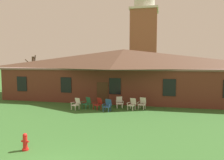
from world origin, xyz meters
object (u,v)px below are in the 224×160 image
(lawn_chair_right_end, at_px, (119,102))
(fire_hydrant, at_px, (25,142))
(lawn_chair_under_eave, at_px, (142,103))
(lawn_chair_left_end, at_px, (98,103))
(lawn_chair_near_door, at_px, (87,103))
(lawn_chair_far_side, at_px, (132,104))
(lawn_chair_by_porch, at_px, (76,104))
(lawn_chair_middle, at_px, (108,105))

(lawn_chair_right_end, xyz_separation_m, fire_hydrant, (-2.57, -9.68, -0.12))
(lawn_chair_under_eave, height_order, fire_hydrant, lawn_chair_under_eave)
(lawn_chair_left_end, height_order, lawn_chair_under_eave, same)
(lawn_chair_near_door, xyz_separation_m, lawn_chair_far_side, (3.88, 0.31, 0.00))
(lawn_chair_by_porch, relative_size, lawn_chair_left_end, 1.00)
(lawn_chair_near_door, bearing_deg, lawn_chair_under_eave, 9.95)
(lawn_chair_middle, bearing_deg, lawn_chair_under_eave, 28.07)
(lawn_chair_left_end, relative_size, lawn_chair_under_eave, 1.00)
(lawn_chair_far_side, distance_m, fire_hydrant, 9.87)
(lawn_chair_near_door, relative_size, lawn_chair_middle, 1.00)
(lawn_chair_left_end, relative_size, lawn_chair_middle, 1.00)
(lawn_chair_right_end, relative_size, lawn_chair_far_side, 1.00)
(lawn_chair_by_porch, height_order, lawn_chair_far_side, same)
(lawn_chair_left_end, bearing_deg, lawn_chair_middle, -26.47)
(lawn_chair_left_end, bearing_deg, lawn_chair_near_door, 171.80)
(lawn_chair_middle, relative_size, lawn_chair_far_side, 1.00)
(lawn_chair_right_end, height_order, fire_hydrant, lawn_chair_right_end)
(lawn_chair_far_side, xyz_separation_m, fire_hydrant, (-3.75, -9.12, -0.12))
(lawn_chair_left_end, bearing_deg, lawn_chair_right_end, 31.88)
(lawn_chair_right_end, height_order, lawn_chair_far_side, same)
(lawn_chair_left_end, distance_m, lawn_chair_far_side, 2.87)
(lawn_chair_near_door, bearing_deg, fire_hydrant, -89.18)
(lawn_chair_right_end, bearing_deg, lawn_chair_by_porch, -156.84)
(lawn_chair_left_end, relative_size, lawn_chair_far_side, 1.00)
(lawn_chair_under_eave, xyz_separation_m, fire_hydrant, (-4.56, -9.63, -0.12))
(lawn_chair_by_porch, distance_m, lawn_chair_near_door, 0.95)
(lawn_chair_near_door, distance_m, fire_hydrant, 8.81)
(lawn_chair_right_end, bearing_deg, fire_hydrant, -104.86)
(lawn_chair_far_side, relative_size, fire_hydrant, 1.21)
(lawn_chair_right_end, distance_m, fire_hydrant, 10.02)
(lawn_chair_left_end, height_order, fire_hydrant, lawn_chair_left_end)
(lawn_chair_left_end, relative_size, lawn_chair_right_end, 1.00)
(lawn_chair_by_porch, height_order, lawn_chair_left_end, same)
(lawn_chair_near_door, bearing_deg, lawn_chair_far_side, 4.62)
(lawn_chair_by_porch, xyz_separation_m, fire_hydrant, (0.86, -8.21, -0.12))
(lawn_chair_by_porch, xyz_separation_m, lawn_chair_under_eave, (5.42, 1.42, 0.00))
(lawn_chair_by_porch, bearing_deg, lawn_chair_under_eave, 14.67)
(fire_hydrant, bearing_deg, lawn_chair_middle, 77.20)
(lawn_chair_middle, distance_m, fire_hydrant, 8.40)
(lawn_chair_near_door, xyz_separation_m, lawn_chair_under_eave, (4.69, 0.82, 0.00))
(lawn_chair_under_eave, bearing_deg, lawn_chair_by_porch, -165.33)
(fire_hydrant, bearing_deg, lawn_chair_far_side, 67.63)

